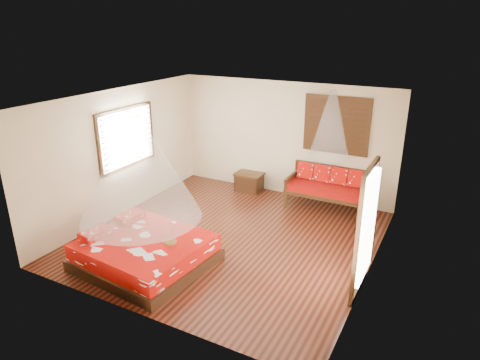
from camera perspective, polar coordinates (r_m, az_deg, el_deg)
name	(u,v)px	position (r m, az deg, el deg)	size (l,w,h in m)	color
room	(230,172)	(8.19, -1.38, 1.02)	(5.54, 5.54, 2.84)	black
bed	(145,252)	(7.94, -12.60, -9.31)	(2.29, 2.11, 0.64)	black
daybed	(328,186)	(10.12, 11.62, -0.82)	(1.82, 0.81, 0.95)	black
storage_chest	(249,182)	(10.98, 1.22, -0.24)	(0.68, 0.50, 0.47)	black
shutter_panel	(336,125)	(10.03, 12.74, 7.16)	(1.52, 0.06, 1.32)	black
window_left	(127,138)	(9.80, -14.84, 5.47)	(0.10, 1.74, 1.34)	black
glazed_door	(364,231)	(6.94, 16.20, -6.60)	(0.08, 1.02, 2.16)	black
wine_tray	(170,240)	(7.61, -9.34, -7.89)	(0.24, 0.24, 0.20)	brown
mosquito_net_main	(138,167)	(7.28, -13.46, 1.63)	(2.06, 2.06, 1.80)	white
mosquito_net_daybed	(331,125)	(9.57, 12.02, 7.20)	(0.90, 0.90, 1.50)	white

